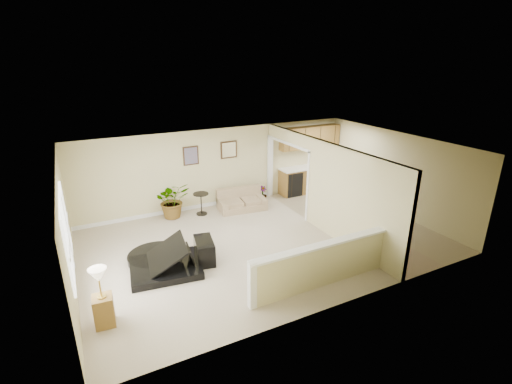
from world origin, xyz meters
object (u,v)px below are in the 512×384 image
palm_plant (173,200)px  lamp_stand (102,301)px  piano_bench (204,251)px  accent_table (201,201)px  loveseat (241,199)px  piano (160,245)px  small_plant (262,195)px

palm_plant → lamp_stand: size_ratio=0.95×
piano_bench → accent_table: 2.82m
loveseat → lamp_stand: lamp_stand is taller
piano → palm_plant: piano is taller
piano_bench → palm_plant: (0.03, 2.86, 0.27)m
small_plant → lamp_stand: lamp_stand is taller
piano → loveseat: (3.12, 2.42, -0.29)m
palm_plant → accent_table: bearing=-12.4°
small_plant → lamp_stand: 6.74m
loveseat → palm_plant: (-2.10, 0.32, 0.22)m
small_plant → lamp_stand: bearing=-142.8°
piano → lamp_stand: (-1.37, -1.44, -0.11)m
accent_table → lamp_stand: size_ratio=0.58×
accent_table → piano: bearing=-125.7°
loveseat → small_plant: bearing=20.4°
lamp_stand → piano_bench: bearing=29.1°
small_plant → lamp_stand: (-5.37, -4.07, 0.26)m
lamp_stand → palm_plant: bearing=60.2°
palm_plant → lamp_stand: (-2.39, -4.18, -0.05)m
loveseat → palm_plant: 2.14m
piano_bench → lamp_stand: lamp_stand is taller
accent_table → palm_plant: (-0.83, 0.18, 0.11)m
lamp_stand → accent_table: bearing=51.2°
loveseat → palm_plant: bearing=177.8°
piano → piano_bench: size_ratio=2.47×
piano → loveseat: bearing=45.0°
accent_table → palm_plant: bearing=167.6°
piano → loveseat: piano is taller
loveseat → piano_bench: bearing=-123.5°
accent_table → small_plant: bearing=1.9°
piano → accent_table: bearing=61.5°
loveseat → piano: bearing=-135.7°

